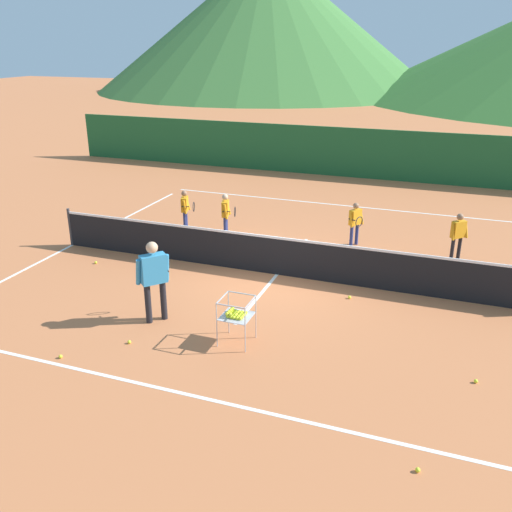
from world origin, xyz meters
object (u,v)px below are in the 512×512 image
object	(u,v)px
student_2	(355,220)
student_1	(226,211)
instructor	(154,274)
tennis_ball_2	(129,342)
tennis_ball_0	(61,356)
tennis_ball_5	(350,297)
student_0	(185,207)
tennis_ball_4	(96,263)
tennis_net	(277,255)
ball_cart	(236,314)
tennis_ball_1	(418,470)
tennis_ball_3	(476,381)
student_3	(458,233)

from	to	relation	value
student_2	student_1	bearing A→B (deg)	-171.01
instructor	tennis_ball_2	world-z (taller)	instructor
tennis_ball_0	tennis_ball_5	world-z (taller)	same
student_0	student_2	world-z (taller)	student_0
tennis_ball_2	tennis_ball_4	size ratio (longest dim) A/B	1.00
tennis_net	student_1	xyz separation A→B (m)	(-2.24, 2.10, 0.27)
ball_cart	tennis_ball_5	bearing A→B (deg)	57.68
ball_cart	tennis_ball_5	distance (m)	3.13
ball_cart	tennis_ball_1	size ratio (longest dim) A/B	13.22
instructor	student_2	size ratio (longest dim) A/B	1.39
tennis_ball_0	tennis_ball_3	bearing A→B (deg)	14.12
instructor	student_3	size ratio (longest dim) A/B	1.36
tennis_ball_0	tennis_ball_1	xyz separation A→B (m)	(6.28, -0.68, 0.00)
student_3	tennis_ball_1	distance (m)	8.15
student_1	instructor	bearing A→B (deg)	-82.61
tennis_net	student_2	world-z (taller)	student_2
tennis_ball_0	tennis_ball_2	distance (m)	1.24
student_2	tennis_ball_3	xyz separation A→B (m)	(3.17, -5.85, -0.70)
tennis_ball_3	tennis_ball_4	bearing A→B (deg)	166.17
tennis_net	tennis_ball_5	size ratio (longest dim) A/B	177.56
tennis_ball_3	tennis_ball_5	size ratio (longest dim) A/B	1.00
student_0	student_1	bearing A→B (deg)	-4.39
student_3	tennis_ball_1	xyz separation A→B (m)	(-0.22, -8.11, -0.72)
student_2	tennis_ball_5	size ratio (longest dim) A/B	17.95
student_3	tennis_ball_3	distance (m)	5.74
tennis_ball_1	tennis_ball_4	size ratio (longest dim) A/B	1.00
tennis_ball_0	tennis_ball_2	size ratio (longest dim) A/B	1.00
tennis_net	student_1	size ratio (longest dim) A/B	9.48
tennis_net	student_2	size ratio (longest dim) A/B	9.89
tennis_ball_1	instructor	bearing A→B (deg)	154.61
student_0	ball_cart	bearing A→B (deg)	-55.11
tennis_ball_3	tennis_ball_4	distance (m)	9.36
student_3	tennis_ball_2	distance (m)	8.67
ball_cart	tennis_ball_3	xyz separation A→B (m)	(4.26, 0.14, -0.55)
student_2	tennis_ball_1	size ratio (longest dim) A/B	17.95
student_1	tennis_ball_1	distance (m)	9.83
instructor	tennis_ball_3	bearing A→B (deg)	-1.04
student_2	ball_cart	size ratio (longest dim) A/B	1.36
tennis_net	tennis_ball_0	xyz separation A→B (m)	(-2.47, -4.94, -0.47)
student_0	student_1	size ratio (longest dim) A/B	0.96
student_1	student_2	bearing A→B (deg)	8.99
instructor	ball_cart	bearing A→B (deg)	-7.80
ball_cart	tennis_ball_4	world-z (taller)	ball_cart
student_1	student_3	world-z (taller)	student_1
ball_cart	instructor	bearing A→B (deg)	172.20
student_3	tennis_ball_4	xyz separation A→B (m)	(-8.58, -3.44, -0.72)
student_0	tennis_ball_0	size ratio (longest dim) A/B	18.03
tennis_ball_2	tennis_ball_4	xyz separation A→B (m)	(-2.97, 3.13, 0.00)
student_2	student_3	size ratio (longest dim) A/B	0.97
student_2	tennis_ball_2	world-z (taller)	student_2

